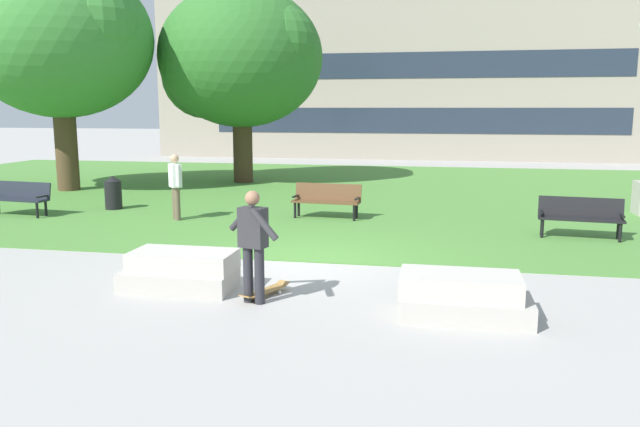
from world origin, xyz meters
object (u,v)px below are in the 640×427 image
object	(u,v)px
concrete_block_left	(463,297)
trash_bin	(113,192)
person_skateboarder	(253,240)
park_bench_near_right	(580,215)
concrete_block_center	(181,271)
skateboard	(265,291)
person_bystander_near_lawn	(175,183)
park_bench_near_left	(327,198)
park_bench_far_left	(19,196)

from	to	relation	value
concrete_block_left	trash_bin	size ratio (longest dim) A/B	1.90
person_skateboarder	park_bench_near_right	xyz separation A→B (m)	(5.81, 5.91, -0.43)
concrete_block_center	trash_bin	world-z (taller)	trash_bin
skateboard	park_bench_near_right	bearing A→B (deg)	44.17
concrete_block_center	person_skateboarder	size ratio (longest dim) A/B	1.06
park_bench_near_right	person_bystander_near_lawn	distance (m)	9.87
concrete_block_center	park_bench_near_left	xyz separation A→B (m)	(1.12, 6.91, 0.23)
concrete_block_center	person_bystander_near_lawn	bearing A→B (deg)	114.53
park_bench_near_right	person_bystander_near_lawn	xyz separation A→B (m)	(-9.85, 0.39, 0.44)
person_bystander_near_lawn	park_bench_near_right	bearing A→B (deg)	-2.28
concrete_block_center	park_bench_far_left	size ratio (longest dim) A/B	0.98
park_bench_near_left	park_bench_far_left	xyz separation A→B (m)	(-8.27, -1.19, 0.00)
park_bench_far_left	person_bystander_near_lawn	world-z (taller)	person_bystander_near_lawn
park_bench_near_right	trash_bin	bearing A→B (deg)	172.27
skateboard	trash_bin	distance (m)	9.83
concrete_block_center	park_bench_near_left	world-z (taller)	park_bench_near_left
concrete_block_center	park_bench_far_left	bearing A→B (deg)	141.35
skateboard	park_bench_near_right	size ratio (longest dim) A/B	0.55
person_skateboarder	trash_bin	distance (m)	10.04
concrete_block_center	park_bench_near_right	distance (m)	9.03
concrete_block_center	trash_bin	xyz separation A→B (m)	(-5.19, 7.16, 0.20)
park_bench_near_left	person_bystander_near_lawn	distance (m)	3.96
concrete_block_left	park_bench_near_right	xyz separation A→B (m)	(2.74, 6.03, 0.23)
concrete_block_center	trash_bin	bearing A→B (deg)	125.93
park_bench_near_right	park_bench_far_left	world-z (taller)	same
concrete_block_left	person_skateboarder	bearing A→B (deg)	177.87
trash_bin	person_bystander_near_lawn	world-z (taller)	person_bystander_near_lawn
park_bench_near_right	park_bench_near_left	bearing A→B (deg)	166.74
park_bench_near_right	trash_bin	distance (m)	12.47
person_skateboarder	park_bench_near_left	world-z (taller)	person_skateboarder
person_skateboarder	trash_bin	bearing A→B (deg)	130.78
park_bench_near_right	person_bystander_near_lawn	size ratio (longest dim) A/B	1.08
concrete_block_center	person_skateboarder	world-z (taller)	person_skateboarder
concrete_block_left	park_bench_far_left	size ratio (longest dim) A/B	0.98
park_bench_near_left	park_bench_near_right	distance (m)	6.21
concrete_block_left	person_skateboarder	world-z (taller)	person_skateboarder
park_bench_near_right	park_bench_far_left	xyz separation A→B (m)	(-14.32, 0.24, 0.00)
person_bystander_near_lawn	concrete_block_left	bearing A→B (deg)	-42.08
concrete_block_center	skateboard	size ratio (longest dim) A/B	1.79
skateboard	park_bench_near_right	distance (m)	8.01
skateboard	person_bystander_near_lawn	xyz separation A→B (m)	(-4.11, 5.96, 0.90)
concrete_block_left	trash_bin	xyz separation A→B (m)	(-9.62, 7.71, 0.20)
park_bench_near_left	person_bystander_near_lawn	bearing A→B (deg)	-164.79
person_skateboarder	person_bystander_near_lawn	distance (m)	7.49
person_skateboarder	park_bench_near_right	bearing A→B (deg)	45.52
person_skateboarder	park_bench_far_left	size ratio (longest dim) A/B	0.92
skateboard	person_bystander_near_lawn	world-z (taller)	person_bystander_near_lawn
skateboard	park_bench_near_left	size ratio (longest dim) A/B	0.55
person_skateboarder	skateboard	xyz separation A→B (m)	(0.07, 0.34, -0.88)
skateboard	park_bench_near_right	world-z (taller)	park_bench_near_right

